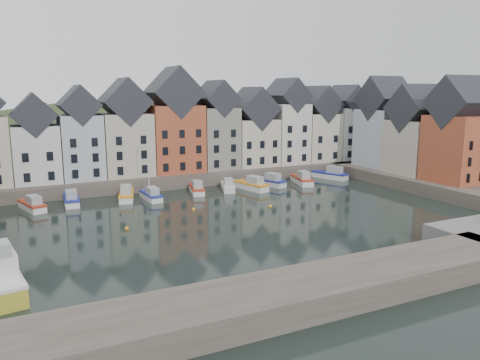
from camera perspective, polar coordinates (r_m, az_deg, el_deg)
ground at (r=57.18m, az=0.91°, el=-5.11°), size 260.00×260.00×0.00m
far_quay at (r=84.16m, az=-8.34°, el=0.64°), size 90.00×16.00×2.00m
right_quay at (r=82.17m, az=23.58°, el=-0.41°), size 14.00×54.00×2.00m
near_wall at (r=34.17m, az=2.65°, el=-14.63°), size 50.00×6.00×2.00m
hillside at (r=113.08m, az=-12.11°, el=-6.76°), size 153.60×70.40×64.00m
far_terrace at (r=82.29m, az=-5.92°, el=6.00°), size 72.37×8.16×17.78m
right_terrace at (r=83.74m, az=20.91°, el=5.46°), size 8.30×24.25×16.36m
mooring_buoys at (r=60.29m, az=-4.79°, el=-4.16°), size 20.50×5.50×0.50m
boat_a at (r=68.31m, az=-23.97°, el=-2.82°), size 3.52×6.32×2.32m
boat_b at (r=69.69m, az=-19.87°, el=-2.25°), size 2.30×6.37×2.41m
boat_c at (r=70.36m, az=-13.67°, el=-1.77°), size 3.58×6.82×2.50m
boat_d at (r=69.51m, az=-10.77°, el=-1.82°), size 2.10×5.89×11.09m
boat_e at (r=73.14m, az=-5.27°, el=-1.09°), size 3.14×6.17×2.27m
boat_f at (r=74.97m, az=-1.49°, el=-0.76°), size 3.55×6.10×2.24m
boat_g at (r=75.33m, az=1.43°, el=-0.62°), size 3.70×7.01×2.57m
boat_h at (r=78.67m, az=3.62°, el=-0.18°), size 3.99×6.71×2.46m
boat_i at (r=80.73m, az=7.58°, el=0.06°), size 3.61×6.99×2.57m
boat_j at (r=86.43m, az=11.02°, el=0.66°), size 4.42×6.99×2.57m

